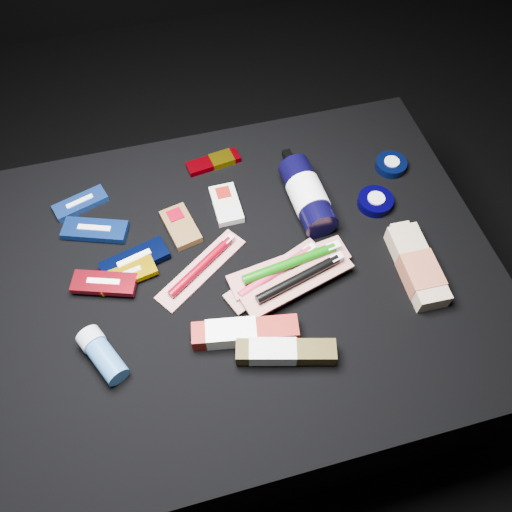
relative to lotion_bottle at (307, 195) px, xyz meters
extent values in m
plane|color=black|center=(-0.15, -0.12, -0.44)|extent=(3.00, 3.00, 0.00)
cube|color=black|center=(-0.15, -0.12, -0.24)|extent=(0.98, 0.78, 0.40)
cube|color=#1B43A5|center=(-0.47, 0.12, -0.03)|extent=(0.12, 0.08, 0.01)
cube|color=silver|center=(-0.47, 0.12, -0.03)|extent=(0.06, 0.03, 0.01)
cube|color=navy|center=(-0.44, 0.04, -0.03)|extent=(0.14, 0.09, 0.02)
cube|color=silver|center=(-0.44, 0.04, -0.02)|extent=(0.07, 0.03, 0.02)
cube|color=black|center=(-0.37, -0.05, -0.02)|extent=(0.14, 0.08, 0.02)
cube|color=silver|center=(-0.37, -0.05, -0.02)|extent=(0.07, 0.03, 0.02)
cube|color=#CF9E00|center=(-0.39, -0.08, -0.02)|extent=(0.12, 0.06, 0.01)
cube|color=#B8B8B4|center=(-0.39, -0.08, -0.02)|extent=(0.06, 0.02, 0.01)
cube|color=maroon|center=(-0.44, -0.09, -0.02)|extent=(0.13, 0.08, 0.01)
cube|color=white|center=(-0.44, -0.09, -0.02)|extent=(0.06, 0.03, 0.02)
cube|color=brown|center=(-0.27, 0.01, -0.03)|extent=(0.08, 0.11, 0.02)
cube|color=#6F0010|center=(-0.28, 0.03, -0.03)|extent=(0.04, 0.04, 0.02)
cube|color=silver|center=(-0.17, 0.04, -0.03)|extent=(0.06, 0.10, 0.02)
cube|color=maroon|center=(-0.17, 0.07, -0.03)|extent=(0.03, 0.03, 0.02)
cube|color=#680007|center=(-0.17, 0.17, -0.03)|extent=(0.13, 0.05, 0.01)
cube|color=#8C7307|center=(-0.15, 0.17, -0.03)|extent=(0.06, 0.05, 0.01)
cylinder|color=black|center=(0.00, 0.00, 0.00)|extent=(0.08, 0.18, 0.07)
cylinder|color=silver|center=(0.00, -0.01, 0.00)|extent=(0.08, 0.08, 0.07)
cylinder|color=black|center=(0.00, 0.10, 0.00)|extent=(0.03, 0.02, 0.02)
cube|color=black|center=(-0.01, 0.12, -0.01)|extent=(0.02, 0.03, 0.02)
cylinder|color=black|center=(0.22, 0.06, -0.03)|extent=(0.07, 0.07, 0.02)
cylinder|color=silver|center=(0.22, 0.06, -0.02)|extent=(0.03, 0.03, 0.02)
cylinder|color=black|center=(0.14, -0.03, -0.03)|extent=(0.08, 0.08, 0.02)
cylinder|color=silver|center=(0.14, -0.03, -0.02)|extent=(0.04, 0.04, 0.02)
cube|color=tan|center=(0.16, -0.21, -0.02)|extent=(0.07, 0.18, 0.04)
cube|color=#A1543C|center=(0.16, -0.23, -0.02)|extent=(0.07, 0.08, 0.04)
cube|color=tan|center=(0.16, -0.12, -0.02)|extent=(0.04, 0.02, 0.03)
cylinder|color=#2F6199|center=(-0.45, -0.25, -0.01)|extent=(0.07, 0.09, 0.04)
cylinder|color=#9EABBC|center=(-0.47, -0.21, -0.01)|extent=(0.05, 0.05, 0.04)
cube|color=silver|center=(-0.25, -0.10, -0.03)|extent=(0.20, 0.16, 0.01)
cylinder|color=#67000C|center=(-0.25, -0.10, -0.02)|extent=(0.15, 0.11, 0.02)
cube|color=#B8B7B4|center=(-0.18, -0.06, -0.02)|extent=(0.03, 0.02, 0.01)
cube|color=#A8A09D|center=(-0.11, -0.16, -0.03)|extent=(0.22, 0.13, 0.01)
cylinder|color=#AF2141|center=(-0.11, -0.16, -0.01)|extent=(0.17, 0.08, 0.02)
cube|color=white|center=(-0.03, -0.12, -0.01)|extent=(0.03, 0.02, 0.01)
cube|color=beige|center=(-0.08, -0.15, -0.02)|extent=(0.25, 0.09, 0.01)
cylinder|color=#085405|center=(-0.08, -0.15, 0.00)|extent=(0.19, 0.05, 0.02)
cube|color=silver|center=(0.01, -0.14, 0.00)|extent=(0.03, 0.02, 0.01)
cube|color=#B6ADAA|center=(-0.08, -0.19, -0.01)|extent=(0.23, 0.11, 0.01)
cylinder|color=black|center=(-0.08, -0.19, 0.00)|extent=(0.18, 0.06, 0.02)
cube|color=silver|center=(0.01, -0.17, 0.00)|extent=(0.03, 0.02, 0.01)
cube|color=maroon|center=(-0.20, -0.26, -0.02)|extent=(0.20, 0.07, 0.03)
cube|color=white|center=(-0.22, -0.26, -0.02)|extent=(0.10, 0.06, 0.04)
cube|color=#372C0D|center=(-0.14, -0.32, -0.01)|extent=(0.18, 0.08, 0.03)
cube|color=#B7B8B4|center=(-0.16, -0.31, -0.01)|extent=(0.09, 0.06, 0.03)
camera|label=1|loc=(-0.27, -0.62, 0.82)|focal=35.00mm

